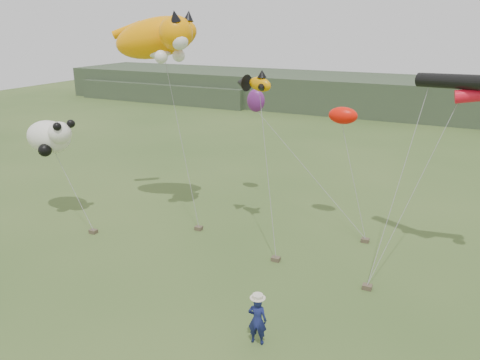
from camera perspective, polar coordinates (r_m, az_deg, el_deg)
name	(u,v)px	position (r m, az deg, el deg)	size (l,w,h in m)	color
ground	(221,312)	(18.10, -2.28, -15.83)	(120.00, 120.00, 0.00)	#385123
headland	(372,95)	(59.30, 15.78, 9.89)	(90.00, 13.00, 4.00)	#2D3D28
festival_attendant	(257,320)	(16.19, 2.13, -16.69)	(0.64, 0.42, 1.76)	navy
sandbag_anchors	(254,247)	(22.49, 1.67, -8.18)	(14.10, 5.30, 0.19)	brown
cat_kite	(160,38)	(24.75, -9.72, 16.74)	(5.80, 3.41, 2.81)	#FF9500
fish_kite	(253,83)	(22.25, 1.65, 11.73)	(2.16, 1.42, 1.05)	orange
tube_kites	(479,86)	(21.25, 27.14, 10.19)	(4.73, 1.90, 1.45)	black
panda_kite	(50,137)	(26.76, -22.13, 4.92)	(3.08, 1.99, 1.92)	white
misc_kites	(297,108)	(25.43, 6.93, 8.76)	(6.76, 2.54, 1.31)	#F11306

